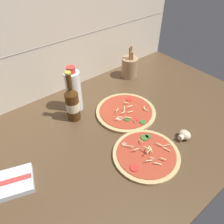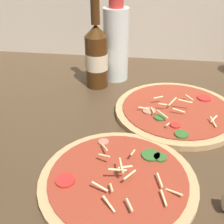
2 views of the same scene
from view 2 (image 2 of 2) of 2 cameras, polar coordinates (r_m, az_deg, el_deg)
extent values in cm
cube|color=#4C3823|center=(64.79, -0.46, -3.69)|extent=(160.00, 90.00, 2.50)
cylinder|color=tan|center=(49.77, 1.21, -13.82)|extent=(27.21, 27.21, 1.20)
cylinder|color=#9E3823|center=(49.24, 1.22, -13.20)|extent=(23.94, 23.94, 0.30)
cylinder|color=#336628|center=(53.37, 9.76, -9.06)|extent=(2.46, 2.46, 0.40)
cylinder|color=red|center=(48.93, -9.48, -13.52)|extent=(3.33, 3.33, 0.40)
cylinder|color=#336628|center=(53.60, 7.87, -8.66)|extent=(3.48, 3.48, 0.40)
cylinder|color=#B7755B|center=(56.24, -1.50, -6.14)|extent=(2.12, 2.12, 0.40)
cylinder|color=beige|center=(45.78, 10.46, -16.79)|extent=(1.11, 2.97, 0.53)
cylinder|color=beige|center=(53.44, -1.55, -7.15)|extent=(1.71, 2.69, 1.02)
cylinder|color=beige|center=(47.99, 9.67, -13.48)|extent=(1.16, 2.99, 0.49)
cylinder|color=beige|center=(47.42, 2.01, -11.65)|extent=(0.95, 2.05, 0.97)
cylinder|color=beige|center=(45.88, -0.15, -15.07)|extent=(0.96, 1.93, 0.74)
cylinder|color=beige|center=(46.68, 1.12, -11.66)|extent=(3.12, 1.01, 0.89)
cylinder|color=beige|center=(47.78, 2.69, -11.11)|extent=(2.46, 1.43, 0.62)
cylinder|color=beige|center=(47.52, 1.83, -10.57)|extent=(1.13, 3.34, 0.57)
cylinder|color=beige|center=(45.94, -2.48, -14.88)|extent=(2.88, 1.20, 1.12)
cylinder|color=beige|center=(47.23, 12.47, -15.59)|extent=(2.72, 1.96, 1.05)
cylinder|color=beige|center=(51.99, 4.29, -8.15)|extent=(0.85, 2.57, 1.19)
cylinder|color=beige|center=(43.69, 3.56, -18.30)|extent=(1.36, 2.22, 0.46)
cylinder|color=beige|center=(47.70, 3.61, -12.62)|extent=(2.02, 2.94, 0.69)
cylinder|color=beige|center=(44.21, -0.65, -18.16)|extent=(2.34, 2.36, 1.18)
cylinder|color=beige|center=(50.51, -1.61, -8.85)|extent=(2.29, 1.35, 0.86)
cylinder|color=tan|center=(69.96, 12.86, 0.18)|extent=(29.52, 29.52, 1.34)
cylinder|color=#9E3823|center=(69.55, 12.94, 0.76)|extent=(25.98, 25.98, 0.30)
cylinder|color=red|center=(75.30, 18.19, 2.71)|extent=(3.35, 3.35, 0.40)
cylinder|color=red|center=(62.41, 12.74, -2.65)|extent=(2.18, 2.18, 0.40)
cylinder|color=#B7755B|center=(66.61, 7.55, 0.24)|extent=(3.12, 3.12, 0.40)
cylinder|color=#336628|center=(64.39, 9.65, -1.13)|extent=(2.51, 2.51, 0.40)
cylinder|color=#336628|center=(59.86, 13.94, -4.44)|extent=(2.84, 2.84, 0.40)
cylinder|color=beige|center=(66.19, 19.98, -1.32)|extent=(1.92, 2.55, 0.68)
cylinder|color=beige|center=(67.05, 10.31, 1.55)|extent=(2.02, 0.52, 0.40)
cylinder|color=beige|center=(66.55, 6.36, 0.80)|extent=(2.50, 0.92, 0.96)
cylinder|color=beige|center=(67.83, 14.65, 2.15)|extent=(3.34, 0.68, 0.80)
cylinder|color=beige|center=(61.55, 11.24, -2.51)|extent=(1.04, 1.87, 0.81)
cylinder|color=beige|center=(69.49, 9.38, 2.94)|extent=(2.37, 1.30, 0.53)
cylinder|color=beige|center=(72.31, 15.43, 2.87)|extent=(2.05, 2.00, 0.85)
cylinder|color=beige|center=(68.39, 12.18, 2.08)|extent=(2.18, 2.65, 1.35)
cylinder|color=beige|center=(65.10, 19.89, -1.90)|extent=(1.26, 3.03, 1.16)
cylinder|color=beige|center=(63.73, 10.22, -0.44)|extent=(2.60, 2.66, 0.69)
cylinder|color=beige|center=(66.44, 13.41, 0.31)|extent=(2.95, 0.73, 0.92)
cylinder|color=beige|center=(65.81, 8.20, 0.42)|extent=(0.96, 3.19, 0.91)
cylinder|color=#47280F|center=(79.63, -3.14, 10.10)|extent=(6.22, 6.22, 14.43)
cone|color=#47280F|center=(76.91, -3.33, 16.22)|extent=(6.22, 6.22, 3.16)
cylinder|color=#47280F|center=(75.77, -3.45, 19.94)|extent=(2.37, 2.37, 7.02)
cylinder|color=beige|center=(79.53, -3.14, 10.29)|extent=(6.29, 6.29, 4.62)
cylinder|color=silver|center=(83.54, 0.79, 13.45)|extent=(7.36, 7.36, 20.73)
cylinder|color=red|center=(80.74, 0.86, 21.44)|extent=(4.05, 4.05, 2.83)
camera|label=1|loc=(0.61, -104.05, 34.10)|focal=35.00mm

